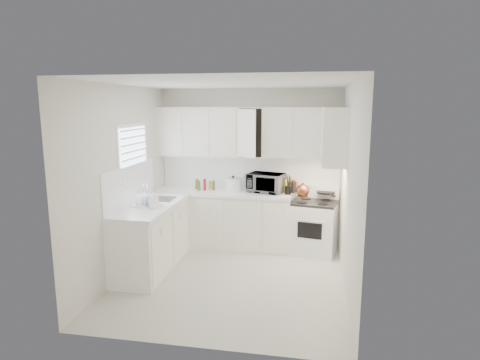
% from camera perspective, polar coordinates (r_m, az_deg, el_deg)
% --- Properties ---
extents(floor, '(3.20, 3.20, 0.00)m').
position_cam_1_polar(floor, '(5.69, -1.28, -13.77)').
color(floor, beige).
rests_on(floor, ground).
extents(ceiling, '(3.20, 3.20, 0.00)m').
position_cam_1_polar(ceiling, '(5.19, -1.40, 13.39)').
color(ceiling, white).
rests_on(ceiling, ground).
extents(wall_back, '(3.00, 0.00, 3.00)m').
position_cam_1_polar(wall_back, '(6.84, 1.33, 1.76)').
color(wall_back, silver).
rests_on(wall_back, ground).
extents(wall_front, '(3.00, 0.00, 3.00)m').
position_cam_1_polar(wall_front, '(3.78, -6.18, -5.48)').
color(wall_front, silver).
rests_on(wall_front, ground).
extents(wall_left, '(0.00, 3.20, 3.20)m').
position_cam_1_polar(wall_left, '(5.77, -16.09, -0.28)').
color(wall_left, silver).
rests_on(wall_left, ground).
extents(wall_right, '(0.00, 3.20, 3.20)m').
position_cam_1_polar(wall_right, '(5.21, 15.07, -1.36)').
color(wall_right, silver).
rests_on(wall_right, ground).
extents(window_blinds, '(0.06, 0.96, 1.06)m').
position_cam_1_polar(window_blinds, '(6.04, -14.58, 2.66)').
color(window_blinds, white).
rests_on(window_blinds, wall_left).
extents(lower_cabinets_back, '(2.22, 0.60, 0.90)m').
position_cam_1_polar(lower_cabinets_back, '(6.81, -2.35, -5.63)').
color(lower_cabinets_back, silver).
rests_on(lower_cabinets_back, floor).
extents(lower_cabinets_left, '(0.60, 1.60, 0.90)m').
position_cam_1_polar(lower_cabinets_left, '(6.04, -12.26, -7.98)').
color(lower_cabinets_left, silver).
rests_on(lower_cabinets_left, floor).
extents(countertop_back, '(2.24, 0.64, 0.05)m').
position_cam_1_polar(countertop_back, '(6.68, -2.40, -1.73)').
color(countertop_back, white).
rests_on(countertop_back, lower_cabinets_back).
extents(countertop_left, '(0.64, 1.62, 0.05)m').
position_cam_1_polar(countertop_left, '(5.90, -12.35, -3.60)').
color(countertop_left, white).
rests_on(countertop_left, lower_cabinets_left).
extents(backsplash_back, '(2.98, 0.02, 0.55)m').
position_cam_1_polar(backsplash_back, '(6.84, 1.31, 1.12)').
color(backsplash_back, white).
rests_on(backsplash_back, wall_back).
extents(backsplash_left, '(0.02, 1.60, 0.55)m').
position_cam_1_polar(backsplash_left, '(5.96, -15.13, -0.64)').
color(backsplash_left, white).
rests_on(backsplash_left, wall_left).
extents(upper_cabinets_back, '(3.00, 0.33, 0.80)m').
position_cam_1_polar(upper_cabinets_back, '(6.65, 1.12, 3.25)').
color(upper_cabinets_back, silver).
rests_on(upper_cabinets_back, wall_back).
extents(upper_cabinets_right, '(0.33, 0.90, 0.80)m').
position_cam_1_polar(upper_cabinets_right, '(5.97, 12.94, 2.16)').
color(upper_cabinets_right, silver).
rests_on(upper_cabinets_right, wall_right).
extents(sink, '(0.42, 0.38, 0.30)m').
position_cam_1_polar(sink, '(6.19, -11.17, -1.54)').
color(sink, gray).
rests_on(sink, countertop_left).
extents(stove, '(0.79, 0.70, 1.07)m').
position_cam_1_polar(stove, '(6.60, 10.24, -5.54)').
color(stove, white).
rests_on(stove, floor).
extents(tea_kettle, '(0.30, 0.28, 0.23)m').
position_cam_1_polar(tea_kettle, '(6.32, 8.76, -1.34)').
color(tea_kettle, brown).
rests_on(tea_kettle, stove).
extents(frying_pan, '(0.45, 0.55, 0.04)m').
position_cam_1_polar(frying_pan, '(6.65, 11.91, -1.64)').
color(frying_pan, black).
rests_on(frying_pan, stove).
extents(microwave, '(0.61, 0.44, 0.37)m').
position_cam_1_polar(microwave, '(6.55, 3.68, -0.10)').
color(microwave, gray).
rests_on(microwave, countertop_back).
extents(rice_cooker, '(0.31, 0.31, 0.26)m').
position_cam_1_polar(rice_cooker, '(6.62, -0.96, -0.48)').
color(rice_cooker, white).
rests_on(rice_cooker, countertop_back).
extents(paper_towel, '(0.12, 0.12, 0.27)m').
position_cam_1_polar(paper_towel, '(6.75, 0.44, -0.21)').
color(paper_towel, white).
rests_on(paper_towel, countertop_back).
extents(utensil_crock, '(0.13, 0.13, 0.32)m').
position_cam_1_polar(utensil_crock, '(6.42, 6.77, -0.60)').
color(utensil_crock, black).
rests_on(utensil_crock, countertop_back).
extents(dish_rack, '(0.39, 0.31, 0.19)m').
position_cam_1_polar(dish_rack, '(5.78, -12.97, -2.69)').
color(dish_rack, white).
rests_on(dish_rack, countertop_left).
extents(spice_left_0, '(0.06, 0.06, 0.13)m').
position_cam_1_polar(spice_left_0, '(6.90, -5.91, -0.63)').
color(spice_left_0, brown).
rests_on(spice_left_0, countertop_back).
extents(spice_left_1, '(0.06, 0.06, 0.13)m').
position_cam_1_polar(spice_left_1, '(6.79, -5.51, -0.79)').
color(spice_left_1, '#367226').
rests_on(spice_left_1, countertop_back).
extents(spice_left_2, '(0.06, 0.06, 0.13)m').
position_cam_1_polar(spice_left_2, '(6.86, -4.70, -0.67)').
color(spice_left_2, '#B11729').
rests_on(spice_left_2, countertop_back).
extents(spice_left_3, '(0.06, 0.06, 0.13)m').
position_cam_1_polar(spice_left_3, '(6.75, -4.28, -0.84)').
color(spice_left_3, yellow).
rests_on(spice_left_3, countertop_back).
extents(spice_left_4, '(0.06, 0.06, 0.13)m').
position_cam_1_polar(spice_left_4, '(6.82, -3.49, -0.72)').
color(spice_left_4, brown).
rests_on(spice_left_4, countertop_back).
extents(sauce_right_0, '(0.06, 0.06, 0.19)m').
position_cam_1_polar(sauce_right_0, '(6.68, 6.05, -0.73)').
color(sauce_right_0, '#B11729').
rests_on(sauce_right_0, countertop_back).
extents(sauce_right_1, '(0.06, 0.06, 0.19)m').
position_cam_1_polar(sauce_right_1, '(6.62, 6.49, -0.84)').
color(sauce_right_1, yellow).
rests_on(sauce_right_1, countertop_back).
extents(sauce_right_2, '(0.06, 0.06, 0.19)m').
position_cam_1_polar(sauce_right_2, '(6.68, 6.99, -0.76)').
color(sauce_right_2, brown).
rests_on(sauce_right_2, countertop_back).
extents(sauce_right_3, '(0.06, 0.06, 0.19)m').
position_cam_1_polar(sauce_right_3, '(6.62, 7.44, -0.87)').
color(sauce_right_3, black).
rests_on(sauce_right_3, countertop_back).
extents(sauce_right_4, '(0.06, 0.06, 0.19)m').
position_cam_1_polar(sauce_right_4, '(6.67, 7.94, -0.79)').
color(sauce_right_4, brown).
rests_on(sauce_right_4, countertop_back).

